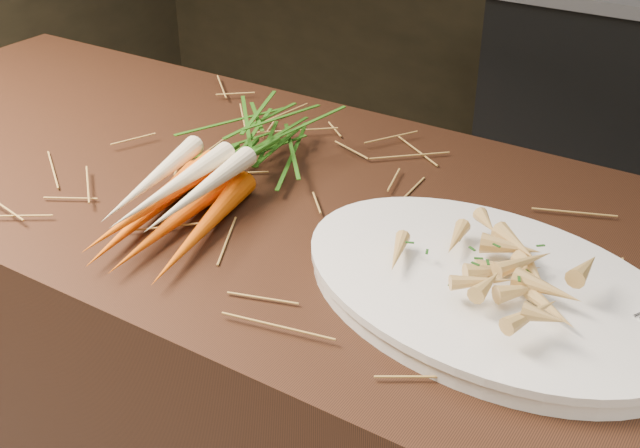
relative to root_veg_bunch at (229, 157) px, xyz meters
The scene contains 5 objects.
straw_bedding 0.36m from the root_veg_bunch, ahead, with size 1.40×0.60×0.02m, color olive, non-canonical shape.
root_veg_bunch is the anchor object (origin of this frame).
serving_platter 0.45m from the root_veg_bunch, ahead, with size 0.48×0.32×0.03m, color white, non-canonical shape.
roasted_veg_heap 0.45m from the root_veg_bunch, ahead, with size 0.23×0.17×0.05m, color #AA7D37, non-canonical shape.
serving_fork 0.62m from the root_veg_bunch, 11.40° to the right, with size 0.02×0.18×0.00m, color silver.
Camera 1 is at (0.34, -0.55, 1.46)m, focal length 45.00 mm.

